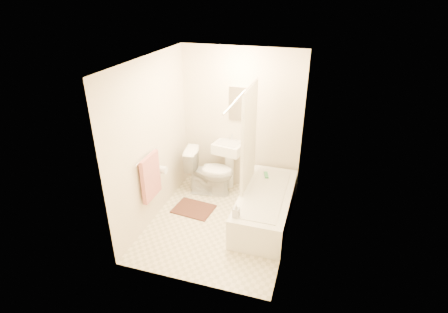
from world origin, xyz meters
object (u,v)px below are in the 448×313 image
(sink, at_px, (229,163))
(bath_mat, at_px, (194,209))
(soap_bottle, at_px, (236,211))
(bathtub, at_px, (265,206))
(toilet, at_px, (210,172))

(sink, relative_size, bath_mat, 1.51)
(soap_bottle, bearing_deg, bathtub, 68.21)
(toilet, bearing_deg, sink, -53.52)
(bathtub, bearing_deg, toilet, 154.75)
(sink, distance_m, bathtub, 1.12)
(bathtub, relative_size, soap_bottle, 8.97)
(bathtub, distance_m, soap_bottle, 0.81)
(bathtub, bearing_deg, soap_bottle, -111.79)
(bathtub, xyz_separation_m, bath_mat, (-1.13, -0.08, -0.22))
(toilet, height_order, soap_bottle, toilet)
(sink, xyz_separation_m, bath_mat, (-0.34, -0.84, -0.45))
(toilet, xyz_separation_m, soap_bottle, (0.79, -1.18, 0.17))
(toilet, bearing_deg, soap_bottle, -154.53)
(soap_bottle, bearing_deg, bath_mat, 144.83)
(bath_mat, height_order, soap_bottle, soap_bottle)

